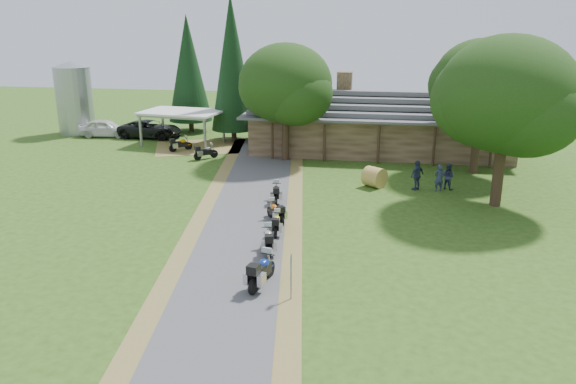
% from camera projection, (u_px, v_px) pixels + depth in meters
% --- Properties ---
extents(ground, '(120.00, 120.00, 0.00)m').
position_uv_depth(ground, '(232.00, 267.00, 24.40)').
color(ground, '#2D4914').
rests_on(ground, ground).
extents(driveway, '(51.95, 51.95, 0.00)m').
position_uv_depth(driveway, '(243.00, 233.00, 28.25)').
color(driveway, '#49494C').
rests_on(driveway, ground).
extents(lodge, '(21.40, 9.40, 4.90)m').
position_uv_depth(lodge, '(380.00, 121.00, 45.34)').
color(lodge, brown).
rests_on(lodge, ground).
extents(silo, '(3.28, 3.28, 6.64)m').
position_uv_depth(silo, '(74.00, 98.00, 51.97)').
color(silo, gray).
rests_on(silo, ground).
extents(carport, '(7.13, 5.25, 2.85)m').
position_uv_depth(carport, '(183.00, 128.00, 47.90)').
color(carport, white).
rests_on(carport, ground).
extents(car_white_sedan, '(3.06, 6.22, 2.01)m').
position_uv_depth(car_white_sedan, '(105.00, 126.00, 51.07)').
color(car_white_sedan, silver).
rests_on(car_white_sedan, ground).
extents(car_dark_suv, '(2.91, 6.29, 2.37)m').
position_uv_depth(car_dark_suv, '(150.00, 125.00, 50.55)').
color(car_dark_suv, black).
rests_on(car_dark_suv, ground).
extents(motorcycle_row_a, '(1.08, 2.15, 1.40)m').
position_uv_depth(motorcycle_row_a, '(262.00, 269.00, 22.53)').
color(motorcycle_row_a, navy).
rests_on(motorcycle_row_a, ground).
extents(motorcycle_row_b, '(1.02, 1.93, 1.26)m').
position_uv_depth(motorcycle_row_b, '(268.00, 239.00, 25.82)').
color(motorcycle_row_b, '#A5A7AE').
rests_on(motorcycle_row_b, ground).
extents(motorcycle_row_c, '(0.73, 1.73, 1.15)m').
position_uv_depth(motorcycle_row_c, '(277.00, 223.00, 28.06)').
color(motorcycle_row_c, yellow).
rests_on(motorcycle_row_c, ground).
extents(motorcycle_row_d, '(1.46, 1.75, 1.19)m').
position_uv_depth(motorcycle_row_d, '(275.00, 211.00, 29.71)').
color(motorcycle_row_d, '#C96316').
rests_on(motorcycle_row_d, ground).
extents(motorcycle_row_e, '(0.89, 1.84, 1.21)m').
position_uv_depth(motorcycle_row_e, '(276.00, 192.00, 32.93)').
color(motorcycle_row_e, black).
rests_on(motorcycle_row_e, ground).
extents(motorcycle_carport_a, '(1.64, 1.71, 1.23)m').
position_uv_depth(motorcycle_carport_a, '(181.00, 143.00, 45.65)').
color(motorcycle_carport_a, '#D49600').
rests_on(motorcycle_carport_a, ground).
extents(motorcycle_carport_b, '(1.67, 1.65, 1.21)m').
position_uv_depth(motorcycle_carport_b, '(206.00, 151.00, 43.03)').
color(motorcycle_carport_b, slate).
rests_on(motorcycle_carport_b, ground).
extents(person_a, '(0.68, 0.60, 2.01)m').
position_uv_depth(person_a, '(439.00, 176.00, 34.86)').
color(person_a, '#2D3655').
rests_on(person_a, ground).
extents(person_b, '(0.69, 0.64, 1.97)m').
position_uv_depth(person_b, '(448.00, 174.00, 35.28)').
color(person_b, '#2D3655').
rests_on(person_b, ground).
extents(person_c, '(0.77, 0.78, 2.24)m').
position_uv_depth(person_c, '(417.00, 173.00, 35.08)').
color(person_c, '#2D3655').
rests_on(person_c, ground).
extents(hay_bale, '(1.72, 1.74, 1.29)m').
position_uv_depth(hay_bale, '(374.00, 177.00, 35.87)').
color(hay_bale, '#A17B3B').
rests_on(hay_bale, ground).
extents(sign_post, '(0.34, 0.06, 1.88)m').
position_uv_depth(sign_post, '(291.00, 277.00, 21.33)').
color(sign_post, gray).
rests_on(sign_post, ground).
extents(oak_lodge_left, '(6.88, 6.88, 9.36)m').
position_uv_depth(oak_lodge_left, '(286.00, 99.00, 41.50)').
color(oak_lodge_left, black).
rests_on(oak_lodge_left, ground).
extents(oak_lodge_right, '(6.50, 6.50, 10.34)m').
position_uv_depth(oak_lodge_right, '(481.00, 99.00, 37.84)').
color(oak_lodge_right, black).
rests_on(oak_lodge_right, ground).
extents(oak_driveway, '(7.60, 7.60, 10.32)m').
position_uv_depth(oak_driveway, '(505.00, 117.00, 30.97)').
color(oak_driveway, black).
rests_on(oak_driveway, ground).
extents(cedar_near, '(3.85, 3.85, 12.43)m').
position_uv_depth(cedar_near, '(232.00, 69.00, 47.95)').
color(cedar_near, black).
rests_on(cedar_near, ground).
extents(cedar_far, '(4.06, 4.06, 10.79)m').
position_uv_depth(cedar_far, '(189.00, 74.00, 52.22)').
color(cedar_far, black).
rests_on(cedar_far, ground).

